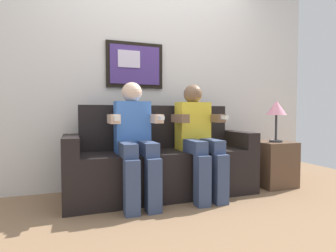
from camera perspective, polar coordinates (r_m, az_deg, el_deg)
ground_plane at (r=2.51m, az=1.20°, el=-16.36°), size 5.55×5.55×0.00m
back_wall_assembly at (r=3.13m, az=-3.93°, el=11.58°), size 4.27×0.10×2.60m
couch at (r=2.72m, az=-1.25°, el=-8.01°), size 1.87×0.58×0.90m
person_on_left at (r=2.44m, az=-7.05°, el=-2.32°), size 0.46×0.56×1.11m
person_on_right at (r=2.65m, az=6.37°, el=-1.93°), size 0.46×0.56×1.11m
side_table_right at (r=3.28m, az=21.39°, el=-7.46°), size 0.40×0.40×0.50m
table_lamp at (r=3.20m, az=22.07°, el=3.22°), size 0.22×0.22×0.46m
spare_remote_on_table at (r=3.25m, az=21.89°, el=-2.93°), size 0.04×0.13×0.02m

